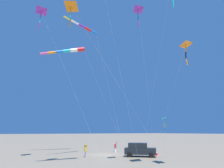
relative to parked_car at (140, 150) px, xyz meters
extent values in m
plane|color=gray|center=(-2.72, 4.85, -0.95)|extent=(600.00, 600.00, 0.00)
cube|color=black|center=(0.07, -0.07, -0.20)|extent=(4.39, 4.30, 0.84)
cube|color=black|center=(-0.18, 0.17, 0.56)|extent=(2.99, 2.96, 0.68)
cylinder|color=black|center=(1.77, -0.41, -0.62)|extent=(0.63, 0.61, 0.66)
cylinder|color=black|center=(0.49, -1.75, -0.62)|extent=(0.63, 0.61, 0.66)
cylinder|color=black|center=(-0.35, 1.61, -0.62)|extent=(0.63, 0.61, 0.66)
cylinder|color=black|center=(-1.63, 0.27, -0.62)|extent=(0.63, 0.61, 0.66)
cube|color=red|center=(2.89, -0.01, -0.77)|extent=(0.60, 0.40, 0.36)
cube|color=white|center=(2.89, -0.01, -0.56)|extent=(0.62, 0.42, 0.06)
cube|color=silver|center=(0.48, 6.96, -0.58)|extent=(0.30, 0.16, 0.74)
cylinder|color=#B72833|center=(0.48, 6.96, 0.09)|extent=(0.36, 0.36, 0.61)
sphere|color=beige|center=(0.48, 6.96, 0.51)|extent=(0.23, 0.23, 0.23)
cylinder|color=#B72833|center=(0.62, 7.12, 0.55)|extent=(0.38, 0.11, 0.46)
cylinder|color=#B72833|center=(0.63, 6.82, 0.55)|extent=(0.38, 0.11, 0.46)
cube|color=#8E6B9E|center=(-6.72, 3.48, -0.58)|extent=(0.23, 0.32, 0.74)
cylinder|color=gold|center=(-6.72, 3.48, 0.10)|extent=(0.43, 0.43, 0.61)
sphere|color=brown|center=(-6.72, 3.48, 0.52)|extent=(0.23, 0.23, 0.23)
cylinder|color=gold|center=(-6.62, 3.29, 0.56)|extent=(0.20, 0.38, 0.46)
cylinder|color=gold|center=(-6.91, 3.39, 0.56)|extent=(0.20, 0.38, 0.46)
pyramid|color=orange|center=(-2.39, -10.75, 11.32)|extent=(1.86, 1.78, 0.36)
cylinder|color=black|center=(-2.38, -10.76, 11.22)|extent=(0.89, 1.09, 0.27)
cylinder|color=orange|center=(-2.39, -10.74, 10.80)|extent=(0.17, 0.20, 0.71)
cylinder|color=black|center=(-2.39, -10.67, 10.10)|extent=(0.17, 0.21, 0.71)
cylinder|color=orange|center=(-2.35, -10.67, 9.39)|extent=(0.22, 0.21, 0.72)
cylinder|color=white|center=(-0.68, -6.20, 5.11)|extent=(3.41, 9.14, 12.12)
cylinder|color=red|center=(-5.08, 10.18, 17.40)|extent=(1.61, 1.08, 1.08)
cylinder|color=white|center=(-6.33, 10.46, 17.08)|extent=(1.57, 0.99, 0.99)
cylinder|color=#1EB7C6|center=(-7.59, 10.74, 16.76)|extent=(1.53, 0.90, 0.91)
cylinder|color=blue|center=(-8.84, 11.01, 16.43)|extent=(1.49, 0.81, 0.83)
cylinder|color=orange|center=(-10.10, 11.29, 16.11)|extent=(1.45, 0.73, 0.75)
cylinder|color=#EF4C93|center=(-11.35, 11.57, 15.78)|extent=(1.41, 0.64, 0.66)
cylinder|color=white|center=(-0.73, 8.88, 8.21)|extent=(7.47, 2.33, 18.32)
pyramid|color=purple|center=(-4.96, -6.43, 16.86)|extent=(1.84, 1.65, 0.39)
cylinder|color=black|center=(-4.95, -6.44, 16.77)|extent=(0.70, 1.19, 0.31)
cylinder|color=purple|center=(-4.95, -6.40, 16.35)|extent=(0.12, 0.19, 0.70)
cylinder|color=blue|center=(-4.91, -6.35, 15.65)|extent=(0.22, 0.17, 0.71)
cylinder|color=purple|center=(-4.86, -6.32, 14.96)|extent=(0.17, 0.17, 0.70)
cylinder|color=white|center=(-0.12, -2.25, 7.88)|extent=(9.66, 8.40, 17.66)
cylinder|color=#1EB7C6|center=(-3.99, -10.86, 15.49)|extent=(0.28, 0.17, 0.99)
cylinder|color=white|center=(-2.08, -5.73, 8.50)|extent=(4.02, 10.49, 18.90)
pyramid|color=#1EB7C6|center=(-1.79, -6.71, 3.99)|extent=(1.30, 1.26, 0.27)
cylinder|color=black|center=(-1.79, -6.72, 3.92)|extent=(0.64, 0.76, 0.21)
cylinder|color=#1EB7C6|center=(-1.81, -6.72, 3.62)|extent=(0.15, 0.11, 0.50)
cylinder|color=yellow|center=(-1.82, -6.69, 3.13)|extent=(0.15, 0.16, 0.50)
cylinder|color=#1EB7C6|center=(-1.82, -6.64, 2.64)|extent=(0.16, 0.15, 0.50)
cylinder|color=white|center=(0.89, -4.10, 1.47)|extent=(5.37, 5.26, 4.84)
cylinder|color=white|center=(-5.80, -3.99, 8.77)|extent=(6.98, 2.91, 19.45)
pyramid|color=purple|center=(-14.21, 2.73, 18.45)|extent=(2.18, 2.25, 0.55)
cylinder|color=black|center=(-14.19, 2.71, 18.34)|extent=(1.27, 1.09, 0.48)
cylinder|color=purple|center=(-14.21, 2.70, 17.82)|extent=(0.21, 0.18, 0.86)
cylinder|color=#1EB7C6|center=(-14.26, 2.66, 16.97)|extent=(0.24, 0.27, 0.87)
cylinder|color=purple|center=(-14.34, 2.65, 16.12)|extent=(0.28, 0.26, 0.87)
cylinder|color=white|center=(-9.96, 1.75, 8.66)|extent=(8.48, 1.93, 19.22)
cylinder|color=blue|center=(-5.76, 3.78, 17.99)|extent=(1.50, 1.00, 0.54)
cylinder|color=red|center=(-7.04, 3.20, 17.90)|extent=(1.47, 0.94, 0.48)
cylinder|color=purple|center=(-8.33, 2.63, 17.81)|extent=(1.44, 0.88, 0.41)
cylinder|color=white|center=(-9.62, 2.05, 17.73)|extent=(1.41, 0.83, 0.35)
cylinder|color=yellow|center=(-10.91, 1.47, 17.64)|extent=(1.38, 0.77, 0.29)
cylinder|color=white|center=(-3.34, 2.67, 8.48)|extent=(3.57, 2.80, 18.87)
pyramid|color=orange|center=(-12.33, -3.50, 16.23)|extent=(2.02, 1.71, 0.83)
cylinder|color=black|center=(-12.30, -3.55, 16.15)|extent=(0.59, 1.16, 0.93)
cylinder|color=orange|center=(-12.32, -3.52, 15.67)|extent=(0.20, 0.23, 0.79)
cylinder|color=#1EB7C6|center=(-12.32, -3.51, 14.89)|extent=(0.20, 0.21, 0.79)
cylinder|color=orange|center=(-12.32, -3.52, 14.11)|extent=(0.19, 0.20, 0.79)
cylinder|color=white|center=(-5.26, -3.06, 7.57)|extent=(14.08, 0.99, 17.04)
camera|label=1|loc=(-19.49, -23.52, 2.47)|focal=33.20mm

